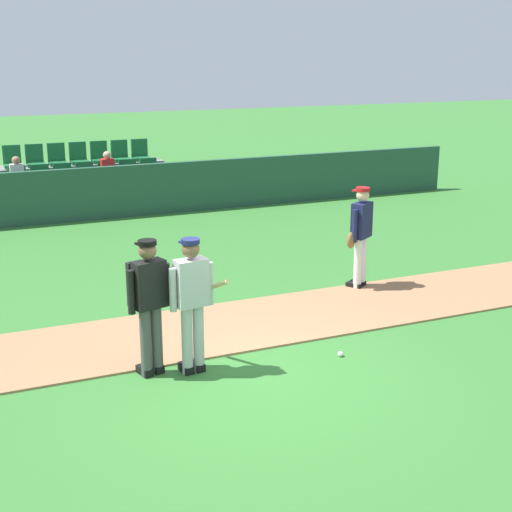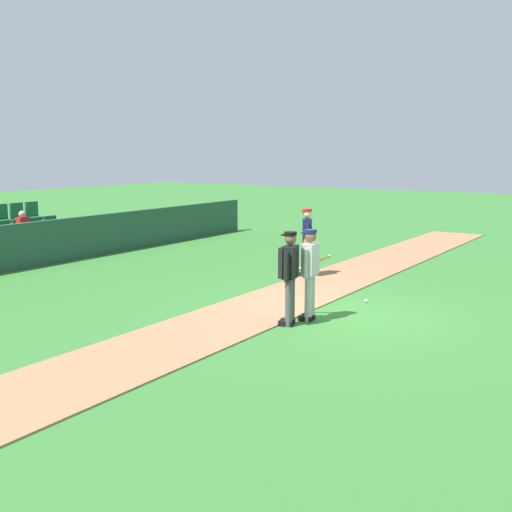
% 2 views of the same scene
% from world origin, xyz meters
% --- Properties ---
extents(ground_plane, '(80.00, 80.00, 0.00)m').
position_xyz_m(ground_plane, '(0.00, 0.00, 0.00)').
color(ground_plane, '#33702D').
extents(infield_dirt_path, '(28.00, 1.96, 0.03)m').
position_xyz_m(infield_dirt_path, '(0.00, 1.68, 0.01)').
color(infield_dirt_path, '#9E704C').
rests_on(infield_dirt_path, ground).
extents(dugout_fence, '(20.00, 0.16, 1.27)m').
position_xyz_m(dugout_fence, '(0.00, 9.60, 0.63)').
color(dugout_fence, '#234C38').
rests_on(dugout_fence, ground).
extents(batter_grey_jersey, '(0.72, 0.75, 1.76)m').
position_xyz_m(batter_grey_jersey, '(-0.62, 0.41, 0.97)').
color(batter_grey_jersey, '#B2B2B2').
rests_on(batter_grey_jersey, ground).
extents(umpire_home_plate, '(0.57, 0.38, 1.76)m').
position_xyz_m(umpire_home_plate, '(-1.13, 0.57, 1.00)').
color(umpire_home_plate, '#4C4C4C').
rests_on(umpire_home_plate, ground).
extents(runner_navy_jersey, '(0.63, 0.44, 1.76)m').
position_xyz_m(runner_navy_jersey, '(3.09, 2.51, 0.96)').
color(runner_navy_jersey, white).
rests_on(runner_navy_jersey, ground).
extents(baseball, '(0.07, 0.07, 0.07)m').
position_xyz_m(baseball, '(1.34, 0.08, 0.04)').
color(baseball, white).
rests_on(baseball, ground).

